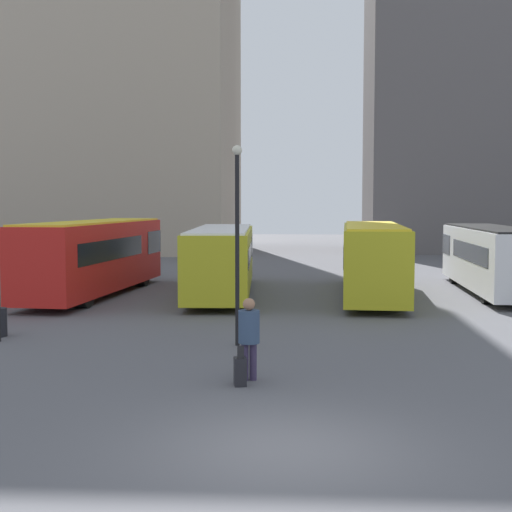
% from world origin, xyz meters
% --- Properties ---
extents(ground_plane, '(160.00, 160.00, 0.00)m').
position_xyz_m(ground_plane, '(0.00, 0.00, 0.00)').
color(ground_plane, '#56565B').
extents(building_block_left, '(31.33, 17.12, 37.31)m').
position_xyz_m(building_block_left, '(-21.36, 49.21, 18.65)').
color(building_block_left, tan).
rests_on(building_block_left, ground_plane).
extents(building_block_right, '(23.18, 10.20, 37.26)m').
position_xyz_m(building_block_right, '(17.28, 49.21, 18.63)').
color(building_block_right, '#5B5656').
rests_on(building_block_right, ground_plane).
extents(bus_0, '(3.43, 11.93, 3.22)m').
position_xyz_m(bus_0, '(-8.66, 18.91, 1.75)').
color(bus_0, red).
rests_on(bus_0, ground_plane).
extents(bus_1, '(3.12, 11.68, 2.91)m').
position_xyz_m(bus_1, '(-3.22, 19.39, 1.59)').
color(bus_1, gold).
rests_on(bus_1, ground_plane).
extents(bus_2, '(3.14, 11.66, 3.08)m').
position_xyz_m(bus_2, '(3.25, 19.20, 1.68)').
color(bus_2, gold).
rests_on(bus_2, ground_plane).
extents(bus_3, '(2.85, 11.69, 2.93)m').
position_xyz_m(bus_3, '(8.67, 20.86, 1.60)').
color(bus_3, silver).
rests_on(bus_3, ground_plane).
extents(traveler, '(0.56, 0.56, 1.86)m').
position_xyz_m(traveler, '(-0.92, 4.46, 1.11)').
color(traveler, '#382D4C').
rests_on(traveler, ground_plane).
extents(suitcase, '(0.32, 0.36, 0.90)m').
position_xyz_m(suitcase, '(-1.08, 3.97, 0.32)').
color(suitcase, black).
rests_on(suitcase, ground_plane).
extents(lamp_post_1, '(0.28, 0.28, 5.56)m').
position_xyz_m(lamp_post_1, '(-1.54, 8.34, 3.28)').
color(lamp_post_1, black).
rests_on(lamp_post_1, ground_plane).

